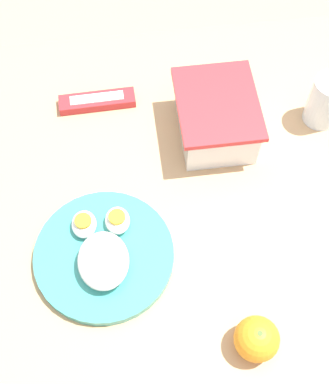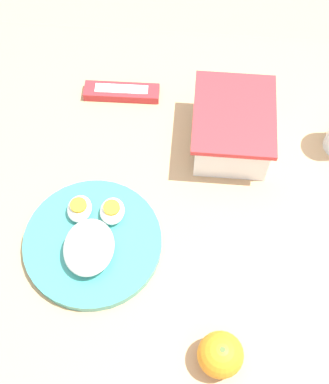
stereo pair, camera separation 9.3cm
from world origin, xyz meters
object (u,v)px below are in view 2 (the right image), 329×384
(food_container, at_px, (232,129))
(rice_plate, at_px, (92,241))
(orange_fruit, at_px, (220,355))
(candy_bar, at_px, (122,92))

(food_container, height_order, rice_plate, food_container)
(orange_fruit, xyz_separation_m, rice_plate, (-0.17, -0.22, -0.02))
(food_container, bearing_deg, candy_bar, -113.50)
(orange_fruit, relative_size, candy_bar, 0.47)
(food_container, xyz_separation_m, candy_bar, (-0.09, -0.22, -0.03))
(orange_fruit, relative_size, rice_plate, 0.30)
(food_container, bearing_deg, rice_plate, -44.27)
(food_container, height_order, orange_fruit, food_container)
(rice_plate, bearing_deg, orange_fruit, 51.75)
(candy_bar, bearing_deg, rice_plate, -1.72)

